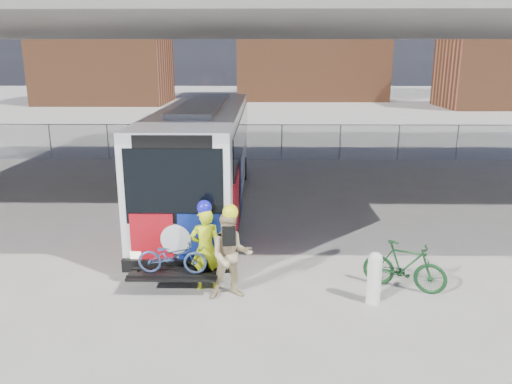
{
  "coord_description": "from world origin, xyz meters",
  "views": [
    {
      "loc": [
        -0.01,
        -13.47,
        5.16
      ],
      "look_at": [
        -0.17,
        -0.34,
        1.6
      ],
      "focal_mm": 35.0,
      "sensor_mm": 36.0,
      "label": 1
    }
  ],
  "objects_px": {
    "bike_parked": "(404,266)",
    "cyclist_hivis": "(205,247)",
    "bus": "(204,149)",
    "bollard": "(374,276)",
    "cyclist_tan": "(231,254)"
  },
  "relations": [
    {
      "from": "bike_parked",
      "to": "cyclist_hivis",
      "type": "bearing_deg",
      "value": 115.21
    },
    {
      "from": "bus",
      "to": "cyclist_hivis",
      "type": "distance_m",
      "value": 6.47
    },
    {
      "from": "bollard",
      "to": "bike_parked",
      "type": "distance_m",
      "value": 1.06
    },
    {
      "from": "cyclist_hivis",
      "to": "cyclist_tan",
      "type": "bearing_deg",
      "value": 131.34
    },
    {
      "from": "bollard",
      "to": "cyclist_hivis",
      "type": "relative_size",
      "value": 0.55
    },
    {
      "from": "bus",
      "to": "cyclist_hivis",
      "type": "height_order",
      "value": "bus"
    },
    {
      "from": "bike_parked",
      "to": "bollard",
      "type": "bearing_deg",
      "value": 153.75
    },
    {
      "from": "cyclist_hivis",
      "to": "bike_parked",
      "type": "height_order",
      "value": "cyclist_hivis"
    },
    {
      "from": "bus",
      "to": "cyclist_hivis",
      "type": "relative_size",
      "value": 6.12
    },
    {
      "from": "bus",
      "to": "bollard",
      "type": "distance_m",
      "value": 8.4
    },
    {
      "from": "cyclist_tan",
      "to": "bus",
      "type": "bearing_deg",
      "value": 90.76
    },
    {
      "from": "cyclist_tan",
      "to": "bike_parked",
      "type": "distance_m",
      "value": 3.97
    },
    {
      "from": "bus",
      "to": "bike_parked",
      "type": "height_order",
      "value": "bus"
    },
    {
      "from": "bus",
      "to": "bike_parked",
      "type": "relative_size",
      "value": 6.85
    },
    {
      "from": "bollard",
      "to": "bus",
      "type": "bearing_deg",
      "value": 122.21
    }
  ]
}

